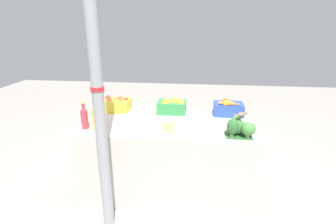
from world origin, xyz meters
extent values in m
plane|color=gray|center=(0.00, 0.00, 0.00)|extent=(10.00, 10.00, 0.00)
cube|color=#B7B2A8|center=(0.00, 0.00, 0.38)|extent=(1.64, 0.84, 0.75)
cylinder|color=gray|center=(-0.46, -0.59, 1.10)|extent=(0.09, 0.09, 2.21)
cylinder|color=red|center=(-0.46, -0.59, 1.22)|extent=(0.10, 0.10, 0.03)
cube|color=gold|center=(-0.61, 0.28, 0.81)|extent=(0.30, 0.22, 0.12)
sphere|color=red|center=(-0.68, 0.26, 0.86)|extent=(0.07, 0.07, 0.07)
sphere|color=#BC562D|center=(-0.51, 0.29, 0.86)|extent=(0.07, 0.07, 0.07)
sphere|color=#BC562D|center=(-0.57, 0.33, 0.87)|extent=(0.07, 0.07, 0.07)
sphere|color=red|center=(-0.57, 0.30, 0.87)|extent=(0.06, 0.06, 0.06)
sphere|color=red|center=(-0.72, 0.34, 0.87)|extent=(0.06, 0.06, 0.06)
sphere|color=#BC562D|center=(-0.53, 0.27, 0.87)|extent=(0.08, 0.08, 0.08)
sphere|color=red|center=(-0.50, 0.29, 0.87)|extent=(0.06, 0.06, 0.06)
sphere|color=#BC562D|center=(-0.60, 0.29, 0.86)|extent=(0.08, 0.08, 0.08)
cube|color=#2D8442|center=(0.01, 0.28, 0.81)|extent=(0.30, 0.22, 0.12)
sphere|color=orange|center=(0.05, 0.28, 0.86)|extent=(0.07, 0.07, 0.07)
sphere|color=orange|center=(-0.03, 0.28, 0.87)|extent=(0.07, 0.07, 0.07)
sphere|color=orange|center=(0.11, 0.23, 0.87)|extent=(0.08, 0.08, 0.08)
sphere|color=orange|center=(-0.06, 0.23, 0.87)|extent=(0.08, 0.08, 0.08)
sphere|color=orange|center=(0.03, 0.29, 0.87)|extent=(0.08, 0.08, 0.08)
sphere|color=orange|center=(0.10, 0.29, 0.86)|extent=(0.08, 0.08, 0.08)
cube|color=#2847B7|center=(0.61, 0.28, 0.81)|extent=(0.30, 0.22, 0.12)
cone|color=orange|center=(0.62, 0.36, 0.89)|extent=(0.13, 0.06, 0.02)
cone|color=orange|center=(0.64, 0.21, 0.89)|extent=(0.16, 0.05, 0.03)
cone|color=orange|center=(0.61, 0.31, 0.89)|extent=(0.12, 0.03, 0.03)
cone|color=orange|center=(0.61, 0.25, 0.88)|extent=(0.14, 0.04, 0.03)
cone|color=orange|center=(0.64, 0.23, 0.88)|extent=(0.16, 0.07, 0.03)
cone|color=orange|center=(0.64, 0.23, 0.89)|extent=(0.17, 0.07, 0.03)
cone|color=orange|center=(0.62, 0.21, 0.89)|extent=(0.16, 0.05, 0.03)
cone|color=orange|center=(0.57, 0.20, 0.90)|extent=(0.14, 0.05, 0.03)
cube|color=#2D602D|center=(0.64, -0.26, 0.75)|extent=(0.22, 0.18, 0.01)
ellipsoid|color=#427F3D|center=(0.62, -0.23, 0.84)|extent=(0.10, 0.10, 0.16)
cylinder|color=#B2C693|center=(0.62, -0.23, 0.77)|extent=(0.03, 0.03, 0.02)
ellipsoid|color=#427F3D|center=(0.71, -0.31, 0.83)|extent=(0.12, 0.12, 0.11)
cylinder|color=#B2C693|center=(0.71, -0.31, 0.77)|extent=(0.03, 0.03, 0.02)
ellipsoid|color=#2D602D|center=(0.58, -0.31, 0.85)|extent=(0.10, 0.10, 0.15)
cylinder|color=#B2C693|center=(0.58, -0.31, 0.77)|extent=(0.03, 0.03, 0.02)
ellipsoid|color=#387033|center=(0.63, -0.25, 0.83)|extent=(0.13, 0.13, 0.13)
cylinder|color=#B2C693|center=(0.63, -0.25, 0.77)|extent=(0.03, 0.03, 0.02)
cylinder|color=#B2333D|center=(-0.74, -0.26, 0.84)|extent=(0.06, 0.06, 0.17)
cone|color=#B2333D|center=(-0.74, -0.26, 0.94)|extent=(0.06, 0.06, 0.02)
cylinder|color=#B2333D|center=(-0.74, -0.26, 0.97)|extent=(0.03, 0.03, 0.04)
cylinder|color=gold|center=(-0.74, -0.26, 1.00)|extent=(0.03, 0.03, 0.01)
cylinder|color=gold|center=(-0.63, -0.26, 0.84)|extent=(0.08, 0.08, 0.19)
cone|color=gold|center=(-0.63, -0.26, 0.95)|extent=(0.08, 0.08, 0.03)
cylinder|color=gold|center=(-0.63, -0.26, 0.99)|extent=(0.04, 0.04, 0.05)
cylinder|color=#2D2D33|center=(-0.63, -0.26, 1.02)|extent=(0.04, 0.04, 0.01)
cylinder|color=#D1CC75|center=(0.04, -0.25, 0.81)|extent=(0.10, 0.10, 0.11)
cylinder|color=white|center=(0.04, -0.25, 0.87)|extent=(0.11, 0.11, 0.01)
cube|color=#4C3D2D|center=(0.65, -0.27, 0.92)|extent=(0.02, 0.02, 0.01)
ellipsoid|color=#7A664C|center=(0.65, -0.27, 0.94)|extent=(0.08, 0.06, 0.04)
sphere|color=#897556|center=(0.69, -0.26, 0.96)|extent=(0.03, 0.03, 0.03)
cone|color=#4C3D28|center=(0.70, -0.25, 0.96)|extent=(0.02, 0.01, 0.01)
cube|color=#7A664C|center=(0.60, -0.29, 0.95)|extent=(0.04, 0.03, 0.01)
camera|label=1|loc=(0.27, -2.39, 1.67)|focal=28.00mm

